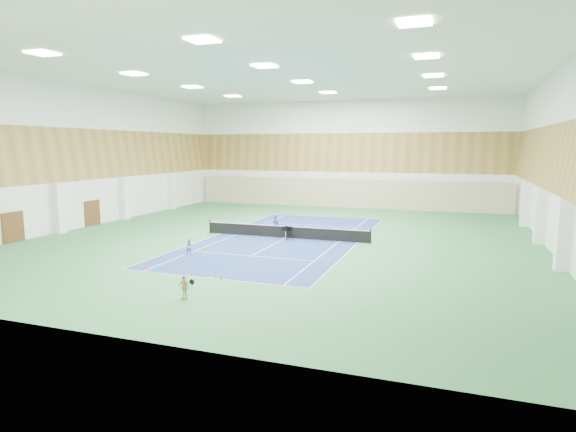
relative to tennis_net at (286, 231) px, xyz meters
The scene contains 22 objects.
ground 0.55m from the tennis_net, ahead, with size 40.00×40.00×0.00m, color #307141.
room_shell 5.45m from the tennis_net, ahead, with size 36.00×40.00×12.00m, color white, non-canonical shape.
wood_cladding 7.45m from the tennis_net, ahead, with size 36.00×40.00×8.00m, color olive, non-canonical shape.
ceiling_light_grid 11.37m from the tennis_net, ahead, with size 21.40×25.40×0.06m, color white, non-canonical shape.
court_surface 0.55m from the tennis_net, ahead, with size 10.97×23.77×0.01m, color navy.
tennis_balls_scatter 0.50m from the tennis_net, ahead, with size 10.57×22.77×0.07m, color yellow, non-canonical shape.
tennis_net is the anchor object (origin of this frame).
back_curtain 19.78m from the tennis_net, 90.00° to the left, with size 35.40×0.16×3.20m, color #C6B793.
door_left_a 19.63m from the tennis_net, 155.94° to the right, with size 0.08×1.80×2.20m, color #593319.
door_left_b 17.93m from the tennis_net, behind, with size 0.08×1.80×2.20m, color #593319.
coach 1.43m from the tennis_net, 142.27° to the left, with size 0.57×0.38×1.57m, color #203496.
child_court 8.28m from the tennis_net, 117.97° to the right, with size 0.51×0.39×1.04m, color #92929A.
child_apron 15.34m from the tennis_net, 87.69° to the right, with size 0.64×0.27×1.10m, color tan.
ball_cart 0.67m from the tennis_net, 64.28° to the right, with size 0.57×0.57×0.99m, color black, non-canonical shape.
cone_svc_a 6.97m from the tennis_net, 119.82° to the right, with size 0.21×0.21×0.23m, color #FC4D0D.
cone_svc_b 7.05m from the tennis_net, 104.79° to the right, with size 0.19×0.19×0.21m, color #F44F0C.
cone_svc_c 6.11m from the tennis_net, 80.43° to the right, with size 0.17×0.17×0.19m, color #FF590D.
cone_svc_d 7.60m from the tennis_net, 63.37° to the right, with size 0.21×0.21×0.23m, color orange.
cone_base_a 12.14m from the tennis_net, 111.09° to the right, with size 0.23×0.23×0.25m, color #E1470B.
cone_base_b 11.81m from the tennis_net, 95.43° to the right, with size 0.18×0.18×0.19m, color #FE450D.
cone_base_c 11.99m from the tennis_net, 86.39° to the right, with size 0.19×0.19×0.21m, color #FF660D.
cone_base_d 12.20m from the tennis_net, 70.95° to the right, with size 0.19×0.19×0.20m, color #FF550D.
Camera 1 is at (11.99, -33.52, 6.79)m, focal length 30.00 mm.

